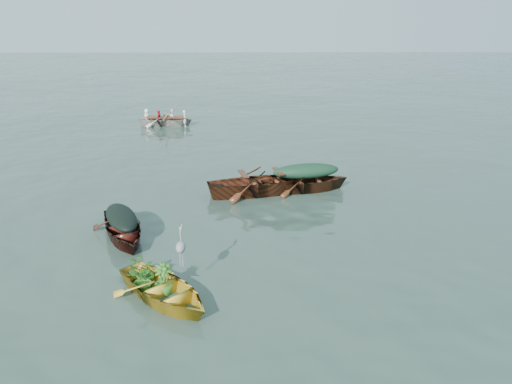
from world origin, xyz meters
The scene contains 13 objects.
ground centered at (0.00, 0.00, 0.00)m, with size 140.00×140.00×0.00m, color #364B3F.
yellow_dinghy centered at (-2.35, -4.28, 0.00)m, with size 1.49×3.43×0.94m, color gold.
dark_covered_boat centered at (-4.01, -1.02, 0.00)m, with size 1.40×3.76×0.94m, color #481810.
green_tarp_boat centered at (1.55, 2.87, 0.00)m, with size 1.35×4.34×1.01m, color #462410.
open_wooden_boat centered at (-0.05, 2.56, 0.00)m, with size 1.60×5.15×1.25m, color brown.
rowed_boat centered at (-5.06, 13.83, 0.00)m, with size 1.25×4.16×0.98m, color beige.
dark_tarp_cover centered at (-4.01, -1.02, 0.67)m, with size 0.77×2.07×0.40m, color black.
green_tarp_cover centered at (1.55, 2.87, 0.77)m, with size 0.74×2.39×0.52m, color #163522.
thwart_benches centered at (-0.05, 2.56, 0.65)m, with size 0.96×2.57×0.04m, color #421E0F, non-canonical shape.
heron centered at (-1.99, -3.86, 0.93)m, with size 0.28×0.40×0.92m, color #93959B, non-canonical shape.
dinghy_weeds centered at (-2.71, -3.87, 0.77)m, with size 0.70×0.90×0.60m, color #215E18.
rowers centered at (-5.06, 13.83, 0.87)m, with size 1.12×2.91×0.76m, color white.
oars centered at (-5.06, 13.83, 0.52)m, with size 2.60×0.60×0.06m, color #A7823F, non-canonical shape.
Camera 1 is at (-0.49, -13.84, 5.96)m, focal length 35.00 mm.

